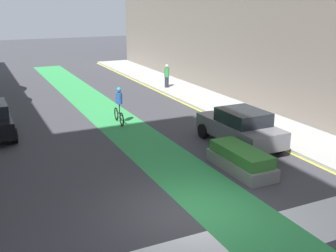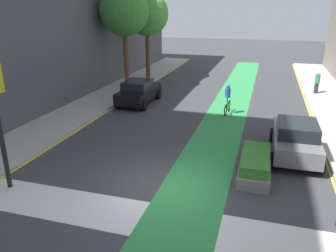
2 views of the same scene
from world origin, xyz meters
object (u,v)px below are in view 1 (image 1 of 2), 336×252
(cyclist_in_lane, at_px, (119,105))
(median_planter, at_px, (241,160))
(pedestrian_sidewalk_right_a, at_px, (167,76))
(car_grey_right_far, at_px, (240,127))

(cyclist_in_lane, relative_size, median_planter, 0.63)
(cyclist_in_lane, distance_m, pedestrian_sidewalk_right_a, 8.57)
(pedestrian_sidewalk_right_a, bearing_deg, cyclist_in_lane, -131.42)
(car_grey_right_far, bearing_deg, pedestrian_sidewalk_right_a, 79.67)
(car_grey_right_far, height_order, pedestrian_sidewalk_right_a, pedestrian_sidewalk_right_a)
(cyclist_in_lane, height_order, median_planter, cyclist_in_lane)
(cyclist_in_lane, xyz_separation_m, pedestrian_sidewalk_right_a, (5.67, 6.43, -0.02))
(car_grey_right_far, distance_m, pedestrian_sidewalk_right_a, 11.87)
(car_grey_right_far, xyz_separation_m, pedestrian_sidewalk_right_a, (2.13, 11.68, 0.15))
(car_grey_right_far, relative_size, pedestrian_sidewalk_right_a, 2.66)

